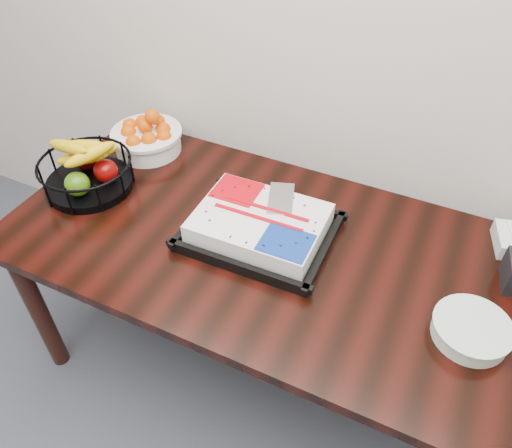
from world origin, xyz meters
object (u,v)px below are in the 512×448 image
at_px(table, 266,260).
at_px(plate_stack, 471,330).
at_px(tangerine_bowl, 146,133).
at_px(fruit_basket, 86,171).
at_px(cake_tray, 260,226).

distance_m(table, plate_stack, 0.69).
height_order(table, tangerine_bowl, tangerine_bowl).
xyz_separation_m(fruit_basket, plate_stack, (1.41, -0.07, -0.05)).
relative_size(table, cake_tray, 3.66).
relative_size(cake_tray, tangerine_bowl, 1.69).
xyz_separation_m(cake_tray, tangerine_bowl, (-0.64, 0.27, 0.03)).
height_order(cake_tray, plate_stack, cake_tray).
relative_size(table, fruit_basket, 5.21).
bearing_deg(table, tangerine_bowl, 156.95).
bearing_deg(fruit_basket, table, 1.43).
bearing_deg(table, fruit_basket, -178.57).
bearing_deg(cake_tray, plate_stack, -9.09).
distance_m(table, cake_tray, 0.14).
bearing_deg(cake_tray, tangerine_bowl, 157.40).
height_order(table, fruit_basket, fruit_basket).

